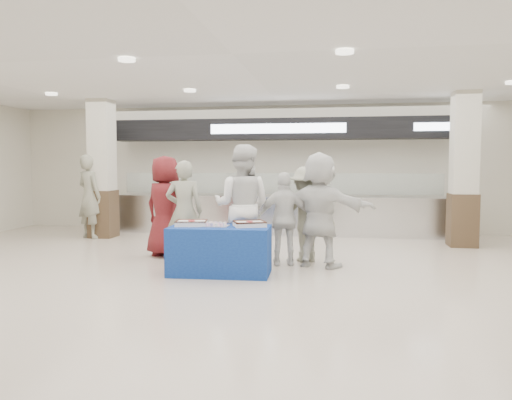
% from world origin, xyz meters
% --- Properties ---
extents(ground, '(14.00, 14.00, 0.00)m').
position_xyz_m(ground, '(0.00, 0.00, 0.00)').
color(ground, beige).
rests_on(ground, ground).
extents(serving_line, '(8.70, 0.85, 2.80)m').
position_xyz_m(serving_line, '(0.00, 5.40, 1.16)').
color(serving_line, silver).
rests_on(serving_line, ground).
extents(column_left, '(0.55, 0.55, 3.20)m').
position_xyz_m(column_left, '(-4.00, 4.20, 1.53)').
color(column_left, '#3A2A1A').
rests_on(column_left, ground).
extents(column_right, '(0.55, 0.55, 3.20)m').
position_xyz_m(column_right, '(4.00, 4.20, 1.53)').
color(column_right, '#3A2A1A').
rests_on(column_right, ground).
extents(display_table, '(1.58, 0.85, 0.75)m').
position_xyz_m(display_table, '(-0.37, 0.79, 0.38)').
color(display_table, navy).
rests_on(display_table, ground).
extents(sheet_cake_left, '(0.53, 0.45, 0.10)m').
position_xyz_m(sheet_cake_left, '(-0.83, 0.80, 0.80)').
color(sheet_cake_left, white).
rests_on(sheet_cake_left, display_table).
extents(sheet_cake_right, '(0.57, 0.51, 0.10)m').
position_xyz_m(sheet_cake_right, '(0.09, 0.86, 0.80)').
color(sheet_cake_right, white).
rests_on(sheet_cake_right, display_table).
extents(cupcake_tray, '(0.39, 0.30, 0.06)m').
position_xyz_m(cupcake_tray, '(-0.43, 0.78, 0.78)').
color(cupcake_tray, silver).
rests_on(cupcake_tray, display_table).
extents(civilian_maroon, '(1.07, 0.90, 1.87)m').
position_xyz_m(civilian_maroon, '(-1.72, 2.10, 0.93)').
color(civilian_maroon, maroon).
rests_on(civilian_maroon, ground).
extents(soldier_a, '(0.71, 0.52, 1.78)m').
position_xyz_m(soldier_a, '(-1.22, 1.66, 0.89)').
color(soldier_a, gray).
rests_on(soldier_a, ground).
extents(chef_tall, '(1.06, 0.86, 2.04)m').
position_xyz_m(chef_tall, '(-0.14, 1.44, 1.02)').
color(chef_tall, white).
rests_on(chef_tall, ground).
extents(chef_short, '(0.97, 0.52, 1.58)m').
position_xyz_m(chef_short, '(0.55, 1.64, 0.79)').
color(chef_short, white).
rests_on(chef_short, ground).
extents(soldier_b, '(1.21, 0.91, 1.67)m').
position_xyz_m(soldier_b, '(0.89, 2.05, 0.84)').
color(soldier_b, gray).
rests_on(soldier_b, ground).
extents(civilian_white, '(1.86, 1.10, 1.91)m').
position_xyz_m(civilian_white, '(1.14, 1.61, 0.96)').
color(civilian_white, white).
rests_on(civilian_white, ground).
extents(soldier_bg, '(0.84, 0.73, 1.93)m').
position_xyz_m(soldier_bg, '(-4.23, 4.01, 0.97)').
color(soldier_bg, gray).
rests_on(soldier_bg, ground).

